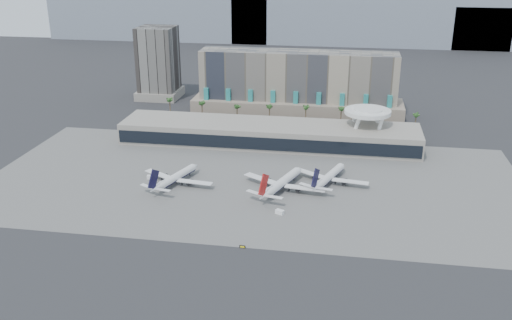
% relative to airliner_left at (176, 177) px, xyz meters
% --- Properties ---
extents(ground, '(900.00, 900.00, 0.00)m').
position_rel_airliner_left_xyz_m(ground, '(35.92, -44.77, -3.45)').
color(ground, '#232326').
rests_on(ground, ground).
extents(apron_pad, '(260.00, 130.00, 0.06)m').
position_rel_airliner_left_xyz_m(apron_pad, '(35.92, 10.23, -3.42)').
color(apron_pad, '#5B5B59').
rests_on(apron_pad, ground).
extents(mountain_ridge, '(680.00, 60.00, 70.00)m').
position_rel_airliner_left_xyz_m(mountain_ridge, '(63.80, 425.23, 26.43)').
color(mountain_ridge, gray).
rests_on(mountain_ridge, ground).
extents(hotel, '(140.00, 30.00, 42.00)m').
position_rel_airliner_left_xyz_m(hotel, '(45.92, 129.64, 13.35)').
color(hotel, '#9F917B').
rests_on(hotel, ground).
extents(office_tower, '(30.00, 30.00, 52.00)m').
position_rel_airliner_left_xyz_m(office_tower, '(-59.08, 155.23, 19.48)').
color(office_tower, black).
rests_on(office_tower, ground).
extents(terminal, '(170.00, 32.50, 14.50)m').
position_rel_airliner_left_xyz_m(terminal, '(35.92, 65.07, 3.06)').
color(terminal, '#A29C8E').
rests_on(terminal, ground).
extents(saucer_structure, '(26.00, 26.00, 21.89)m').
position_rel_airliner_left_xyz_m(saucer_structure, '(90.92, 71.23, 15.00)').
color(saucer_structure, white).
rests_on(saucer_structure, ground).
extents(palm_row, '(157.80, 2.80, 13.10)m').
position_rel_airliner_left_xyz_m(palm_row, '(42.92, 100.23, 7.04)').
color(palm_row, brown).
rests_on(palm_row, ground).
extents(airliner_left, '(36.97, 38.23, 13.70)m').
position_rel_airliner_left_xyz_m(airliner_left, '(0.00, 0.00, 0.00)').
color(airliner_left, white).
rests_on(airliner_left, ground).
extents(airliner_centre, '(40.36, 41.71, 15.03)m').
position_rel_airliner_left_xyz_m(airliner_centre, '(51.30, 1.29, 0.34)').
color(airliner_centre, white).
rests_on(airliner_centre, ground).
extents(airliner_right, '(36.98, 38.19, 13.79)m').
position_rel_airliner_left_xyz_m(airliner_right, '(72.75, 13.02, 0.02)').
color(airliner_right, white).
rests_on(airliner_right, ground).
extents(service_vehicle_a, '(4.15, 2.38, 1.93)m').
position_rel_airliner_left_xyz_m(service_vehicle_a, '(-13.85, 4.08, -2.49)').
color(service_vehicle_a, white).
rests_on(service_vehicle_a, ground).
extents(service_vehicle_b, '(4.14, 3.39, 1.86)m').
position_rel_airliner_left_xyz_m(service_vehicle_b, '(53.42, -23.88, -2.53)').
color(service_vehicle_b, white).
rests_on(service_vehicle_b, ground).
extents(taxiway_sign, '(2.35, 0.57, 1.06)m').
position_rel_airliner_left_xyz_m(taxiway_sign, '(42.97, -54.97, -2.93)').
color(taxiway_sign, black).
rests_on(taxiway_sign, ground).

